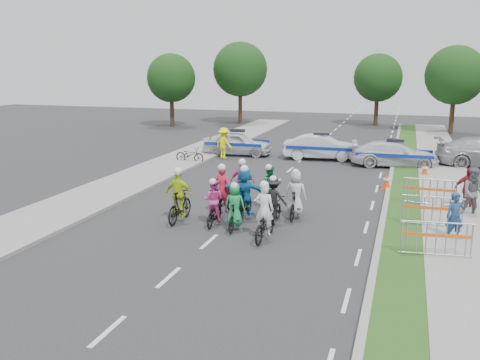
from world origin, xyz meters
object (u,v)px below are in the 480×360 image
(rider_1, at_px, (235,211))
(tree_0, at_px, (171,78))
(rider_5, at_px, (245,197))
(spectator_0, at_px, (455,217))
(barrier_0, at_px, (436,241))
(marshal_hiviz, at_px, (224,143))
(barrier_2, at_px, (429,193))
(tree_4, at_px, (378,78))
(spectator_1, at_px, (474,193))
(spectator_2, at_px, (468,189))
(rider_6, at_px, (223,198))
(parked_bike, at_px, (190,155))
(rider_3, at_px, (179,201))
(tree_3, at_px, (240,69))
(barrier_1, at_px, (432,213))
(rider_7, at_px, (296,199))
(rider_0, at_px, (265,220))
(rider_2, at_px, (214,207))
(rider_4, at_px, (273,205))
(cone_0, at_px, (387,182))
(police_car_2, at_px, (395,154))
(police_car_1, at_px, (321,147))
(cone_1, at_px, (425,170))
(rider_9, at_px, (243,188))
(tree_1, at_px, (455,75))
(police_car_0, at_px, (237,143))
(rider_8, at_px, (269,192))

(rider_1, relative_size, tree_0, 0.26)
(rider_5, height_order, spectator_0, rider_5)
(barrier_0, bearing_deg, rider_1, 171.82)
(marshal_hiviz, distance_m, barrier_2, 13.57)
(rider_5, distance_m, tree_4, 31.56)
(spectator_1, bearing_deg, spectator_2, 89.32)
(rider_6, distance_m, parked_bike, 10.82)
(rider_3, relative_size, rider_5, 0.99)
(marshal_hiviz, xyz_separation_m, tree_4, (7.41, 19.82, 3.28))
(tree_3, bearing_deg, spectator_2, -56.43)
(rider_1, xyz_separation_m, spectator_2, (7.64, 4.90, 0.19))
(tree_0, bearing_deg, barrier_1, -49.76)
(barrier_0, relative_size, tree_3, 0.27)
(rider_5, distance_m, barrier_1, 6.41)
(rider_7, relative_size, barrier_0, 0.92)
(rider_1, distance_m, spectator_1, 8.67)
(rider_0, height_order, rider_2, rider_0)
(rider_4, bearing_deg, tree_3, -68.66)
(barrier_1, bearing_deg, parked_bike, 144.72)
(spectator_2, height_order, barrier_1, spectator_2)
(rider_6, relative_size, spectator_2, 1.19)
(spectator_2, bearing_deg, rider_0, -145.17)
(barrier_2, xyz_separation_m, tree_0, (-20.70, 21.60, 3.63))
(barrier_2, bearing_deg, rider_4, -143.73)
(cone_0, xyz_separation_m, tree_3, (-14.00, 22.99, 4.55))
(rider_2, relative_size, tree_0, 0.26)
(police_car_2, height_order, tree_3, tree_3)
(police_car_1, height_order, cone_0, police_car_1)
(rider_7, bearing_deg, rider_3, 24.16)
(rider_5, height_order, cone_0, rider_5)
(spectator_2, relative_size, barrier_2, 0.84)
(cone_0, bearing_deg, barrier_1, -72.75)
(rider_2, relative_size, rider_7, 0.90)
(spectator_2, distance_m, tree_3, 31.10)
(rider_4, height_order, cone_1, rider_4)
(rider_9, xyz_separation_m, tree_0, (-13.76, 23.65, 3.45))
(rider_2, height_order, barrier_0, rider_2)
(parked_bike, height_order, tree_1, tree_1)
(police_car_0, relative_size, spectator_2, 2.45)
(marshal_hiviz, xyz_separation_m, tree_0, (-9.59, 13.82, 3.28))
(rider_3, xyz_separation_m, barrier_0, (8.45, -1.22, -0.20))
(rider_6, bearing_deg, cone_1, -118.05)
(rider_5, relative_size, police_car_2, 0.43)
(spectator_0, bearing_deg, marshal_hiviz, 123.13)
(marshal_hiviz, bearing_deg, spectator_1, 168.10)
(rider_2, height_order, tree_1, tree_1)
(barrier_1, height_order, cone_0, barrier_1)
(barrier_2, bearing_deg, barrier_1, -90.00)
(rider_8, relative_size, police_car_1, 0.42)
(rider_1, bearing_deg, rider_7, -133.02)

